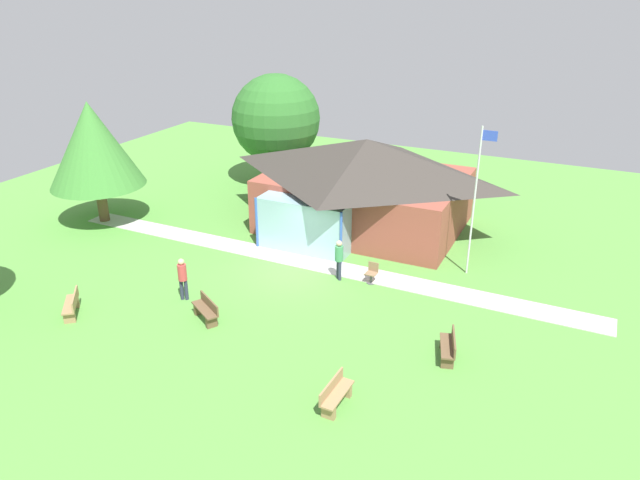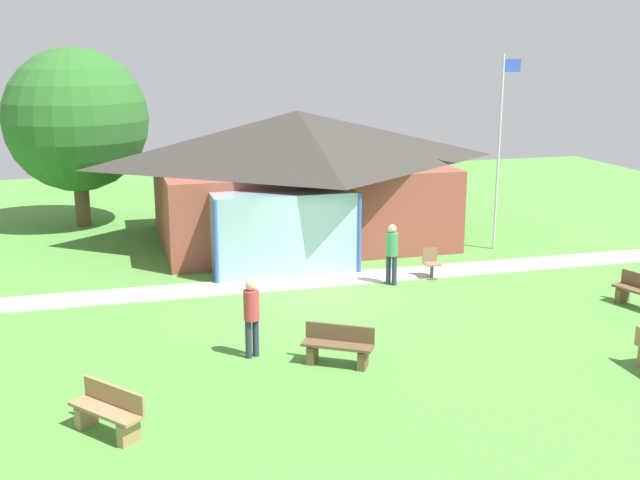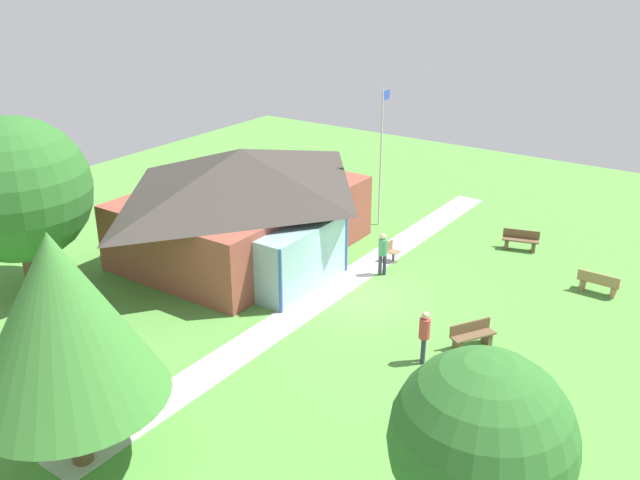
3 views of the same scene
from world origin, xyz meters
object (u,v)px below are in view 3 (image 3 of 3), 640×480
at_px(flagpole, 381,152).
at_px(bench_lawn_far_right, 521,241).
at_px(pavilion, 244,200).
at_px(bench_front_left, 466,436).
at_px(tree_lawn_corner, 481,442).
at_px(patio_chair_lawn_spare, 392,252).
at_px(visitor_strolling_lawn, 424,333).
at_px(bench_front_center, 472,336).
at_px(tree_west_hedge, 60,318).
at_px(bench_front_right, 598,283).
at_px(tree_behind_pavilion_left, 17,190).
at_px(visitor_on_path, 383,251).

distance_m(flagpole, bench_lawn_far_right, 7.16).
distance_m(pavilion, bench_lawn_far_right, 11.75).
relative_size(bench_front_left, tree_lawn_corner, 0.27).
relative_size(patio_chair_lawn_spare, visitor_strolling_lawn, 0.49).
relative_size(patio_chair_lawn_spare, tree_lawn_corner, 0.16).
xyz_separation_m(bench_lawn_far_right, bench_front_center, (-8.56, -1.42, 0.00)).
height_order(bench_lawn_far_right, tree_west_hedge, tree_west_hedge).
distance_m(pavilion, bench_front_left, 14.36).
bearing_deg(pavilion, bench_front_right, -71.63).
relative_size(flagpole, patio_chair_lawn_spare, 7.31).
distance_m(pavilion, tree_behind_pavilion_left, 8.53).
bearing_deg(tree_behind_pavilion_left, bench_front_right, -56.33).
relative_size(bench_front_right, visitor_on_path, 0.87).
bearing_deg(bench_lawn_far_right, patio_chair_lawn_spare, 30.53).
xyz_separation_m(pavilion, bench_front_right, (4.38, -13.20, -1.90)).
distance_m(bench_lawn_far_right, tree_west_hedge, 19.85).
xyz_separation_m(bench_front_center, bench_front_left, (-4.69, -1.83, 0.00)).
bearing_deg(patio_chair_lawn_spare, visitor_on_path, 15.70).
bearing_deg(bench_front_right, visitor_on_path, -155.40).
distance_m(bench_front_center, tree_behind_pavilion_left, 16.40).
relative_size(bench_front_right, tree_behind_pavilion_left, 0.23).
distance_m(bench_front_left, tree_west_hedge, 10.22).
bearing_deg(pavilion, patio_chair_lawn_spare, -64.79).
height_order(bench_front_center, patio_chair_lawn_spare, patio_chair_lawn_spare).
bearing_deg(tree_west_hedge, visitor_strolling_lawn, -29.16).
distance_m(visitor_on_path, visitor_strolling_lawn, 6.28).
distance_m(visitor_on_path, tree_lawn_corner, 14.76).
height_order(bench_front_left, visitor_strolling_lawn, visitor_strolling_lawn).
bearing_deg(visitor_strolling_lawn, tree_behind_pavilion_left, -96.22).
bearing_deg(tree_lawn_corner, pavilion, 53.91).
height_order(flagpole, tree_west_hedge, flagpole).
xyz_separation_m(flagpole, tree_west_hedge, (-18.23, -2.06, 0.57)).
height_order(tree_west_hedge, tree_lawn_corner, tree_west_hedge).
bearing_deg(bench_front_right, tree_west_hedge, -114.44).
distance_m(bench_front_right, tree_lawn_corner, 15.26).
bearing_deg(flagpole, bench_front_left, -142.17).
bearing_deg(bench_front_right, pavilion, -160.00).
distance_m(flagpole, tree_west_hedge, 18.36).
relative_size(pavilion, bench_front_left, 7.20).
distance_m(bench_front_center, tree_west_hedge, 12.49).
distance_m(bench_front_right, bench_front_left, 10.89).
bearing_deg(bench_lawn_far_right, bench_front_center, 83.10).
xyz_separation_m(bench_lawn_far_right, patio_chair_lawn_spare, (-4.15, 3.90, 0.01)).
height_order(flagpole, bench_lawn_far_right, flagpole).
relative_size(bench_front_right, bench_front_center, 1.00).
bearing_deg(visitor_on_path, patio_chair_lawn_spare, -124.49).
distance_m(patio_chair_lawn_spare, visitor_on_path, 1.50).
relative_size(pavilion, patio_chair_lawn_spare, 12.03).
xyz_separation_m(bench_front_right, bench_front_left, (-10.88, 0.53, 0.00)).
height_order(flagpole, visitor_strolling_lawn, flagpole).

